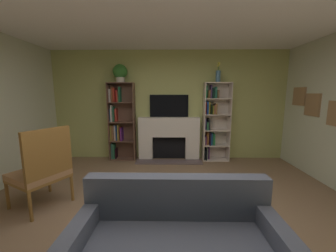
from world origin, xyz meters
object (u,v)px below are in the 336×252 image
Objects in this scene: fireplace at (169,137)px; bookshelf_right at (213,121)px; bookshelf_left at (119,121)px; coffee_table at (176,200)px; armchair at (42,169)px; vase_with_flowers at (218,75)px; potted_plant at (120,72)px; tv at (169,106)px.

bookshelf_right reaches higher than fireplace.
bookshelf_left and bookshelf_right have the same top height.
fireplace is 2.62m from coffee_table.
vase_with_flowers is at bearing 36.39° from armchair.
coffee_table is at bearing -110.43° from bookshelf_right.
bookshelf_left is 2.63m from vase_with_flowers.
potted_plant is at bearing 73.85° from armchair.
vase_with_flowers reaches higher than armchair.
bookshelf_left reaches higher than coffee_table.
armchair is (-1.79, -2.20, 0.01)m from fireplace.
bookshelf_left is at bearing 179.07° from fireplace.
bookshelf_left reaches higher than armchair.
bookshelf_right is at bearing 69.57° from coffee_table.
vase_with_flowers reaches higher than coffee_table.
fireplace is 0.84× the size of bookshelf_right.
potted_plant is at bearing -178.61° from fireplace.
coffee_table is (-0.97, -2.61, -0.63)m from bookshelf_right.
bookshelf_right is 2.86m from coffee_table.
tv is at bearing 92.38° from coffee_table.
tv is 1.37m from vase_with_flowers.
bookshelf_right is (2.32, -0.02, 0.01)m from bookshelf_left.
fireplace is 0.78m from tv.
vase_with_flowers is at bearing -24.05° from bookshelf_right.
tv is at bearing 174.09° from vase_with_flowers.
bookshelf_left is at bearing 117.10° from coffee_table.
armchair is at bearing -129.10° from fireplace.
fireplace is 1.90m from vase_with_flowers.
bookshelf_left is 4.47× the size of potted_plant.
bookshelf_right is (1.09, -0.09, -0.37)m from tv.
fireplace is 3.42× the size of vase_with_flowers.
potted_plant reaches higher than bookshelf_right.
bookshelf_right is at bearing -4.62° from tv.
coffee_table is (1.27, -2.58, -1.79)m from potted_plant.
potted_plant reaches higher than coffee_table.
tv is at bearing 90.00° from fireplace.
coffee_table is (-1.05, -2.58, -1.72)m from vase_with_flowers.
bookshelf_right is at bearing 155.95° from vase_with_flowers.
tv is at bearing 52.05° from armchair.
fireplace is 1.29m from bookshelf_left.
tv is 0.50× the size of bookshelf_left.
tv is 1.03× the size of coffee_table.
coffee_table is at bearing -87.54° from fireplace.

